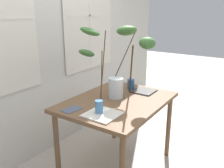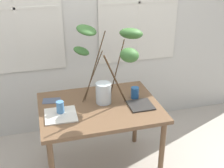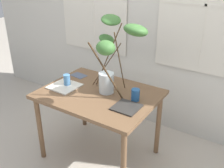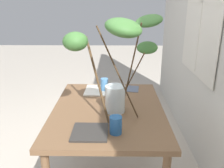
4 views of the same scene
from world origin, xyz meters
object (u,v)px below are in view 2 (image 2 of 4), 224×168
object	(u,v)px
dining_table	(100,114)
drinking_glass_blue_right	(135,93)
drinking_glass_blue_left	(60,108)
vase_with_branches	(110,59)
plate_square_left	(61,115)
plate_square_right	(141,105)

from	to	relation	value
dining_table	drinking_glass_blue_right	distance (m)	0.40
dining_table	drinking_glass_blue_left	size ratio (longest dim) A/B	9.28
dining_table	vase_with_branches	distance (m)	0.53
vase_with_branches	drinking_glass_blue_left	size ratio (longest dim) A/B	6.01
dining_table	plate_square_left	size ratio (longest dim) A/B	4.03
plate_square_right	vase_with_branches	bearing A→B (deg)	143.53
plate_square_right	plate_square_left	bearing A→B (deg)	178.32
vase_with_branches	drinking_glass_blue_right	size ratio (longest dim) A/B	6.40
dining_table	plate_square_left	bearing A→B (deg)	-167.61
drinking_glass_blue_right	plate_square_right	xyz separation A→B (m)	(0.00, -0.16, -0.05)
plate_square_left	plate_square_right	bearing A→B (deg)	-1.68
dining_table	plate_square_right	world-z (taller)	plate_square_right
vase_with_branches	plate_square_left	xyz separation A→B (m)	(-0.50, -0.16, -0.42)
dining_table	drinking_glass_blue_right	world-z (taller)	drinking_glass_blue_right
drinking_glass_blue_right	plate_square_left	world-z (taller)	drinking_glass_blue_right
drinking_glass_blue_left	drinking_glass_blue_right	xyz separation A→B (m)	(0.73, 0.10, -0.00)
drinking_glass_blue_right	plate_square_right	distance (m)	0.17
plate_square_right	drinking_glass_blue_right	bearing A→B (deg)	90.33
drinking_glass_blue_left	plate_square_right	xyz separation A→B (m)	(0.74, -0.06, -0.05)
dining_table	drinking_glass_blue_left	bearing A→B (deg)	-173.13
dining_table	vase_with_branches	size ratio (longest dim) A/B	1.54
vase_with_branches	drinking_glass_blue_left	xyz separation A→B (m)	(-0.49, -0.12, -0.36)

